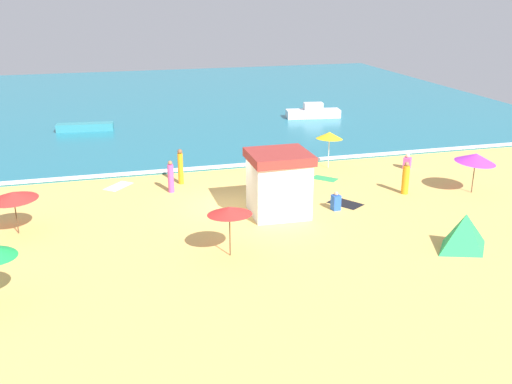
# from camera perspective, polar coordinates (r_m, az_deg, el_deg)

# --- Properties ---
(ground_plane) EXTENTS (60.00, 60.00, 0.00)m
(ground_plane) POSITION_cam_1_polar(r_m,az_deg,el_deg) (27.88, -2.57, -1.44)
(ground_plane) COLOR #EDBC60
(ocean_water) EXTENTS (60.00, 44.00, 0.10)m
(ocean_water) POSITION_cam_1_polar(r_m,az_deg,el_deg) (54.64, -9.13, 8.75)
(ocean_water) COLOR teal
(ocean_water) RESTS_ON ground_plane
(wave_breaker_foam) EXTENTS (57.00, 0.70, 0.01)m
(wave_breaker_foam) POSITION_cam_1_polar(r_m,az_deg,el_deg) (33.70, -4.94, 2.40)
(wave_breaker_foam) COLOR white
(wave_breaker_foam) RESTS_ON ocean_water
(lifeguard_cabana) EXTENTS (2.73, 2.63, 2.95)m
(lifeguard_cabana) POSITION_cam_1_polar(r_m,az_deg,el_deg) (26.51, 2.24, 0.91)
(lifeguard_cabana) COLOR white
(lifeguard_cabana) RESTS_ON ground_plane
(beach_umbrella_1) EXTENTS (2.07, 2.08, 2.09)m
(beach_umbrella_1) POSITION_cam_1_polar(r_m,az_deg,el_deg) (22.17, -2.62, -1.85)
(beach_umbrella_1) COLOR #4C3823
(beach_umbrella_1) RESTS_ON ground_plane
(beach_umbrella_2) EXTENTS (2.19, 2.19, 2.19)m
(beach_umbrella_2) POSITION_cam_1_polar(r_m,az_deg,el_deg) (33.64, 7.23, 5.54)
(beach_umbrella_2) COLOR silver
(beach_umbrella_2) RESTS_ON ground_plane
(beach_umbrella_3) EXTENTS (2.86, 2.85, 2.15)m
(beach_umbrella_3) POSITION_cam_1_polar(r_m,az_deg,el_deg) (31.25, 20.81, 3.15)
(beach_umbrella_3) COLOR #4C3823
(beach_umbrella_3) RESTS_ON ground_plane
(beach_umbrella_6) EXTENTS (2.31, 2.30, 1.92)m
(beach_umbrella_6) POSITION_cam_1_polar(r_m,az_deg,el_deg) (26.29, -22.76, -0.34)
(beach_umbrella_6) COLOR #4C3823
(beach_umbrella_6) RESTS_ON ground_plane
(beach_tent) EXTENTS (2.29, 1.91, 1.50)m
(beach_tent) POSITION_cam_1_polar(r_m,az_deg,el_deg) (24.59, 19.82, -3.68)
(beach_tent) COLOR green
(beach_tent) RESTS_ON ground_plane
(beachgoer_0) EXTENTS (0.32, 0.32, 1.92)m
(beachgoer_0) POSITION_cam_1_polar(r_m,az_deg,el_deg) (31.10, -7.44, 2.48)
(beachgoer_0) COLOR orange
(beachgoer_0) RESTS_ON ground_plane
(beachgoer_1) EXTENTS (0.41, 0.41, 1.82)m
(beachgoer_1) POSITION_cam_1_polar(r_m,az_deg,el_deg) (32.19, 3.25, 3.09)
(beachgoer_1) COLOR red
(beachgoer_1) RESTS_ON ground_plane
(beachgoer_2) EXTENTS (0.42, 0.42, 1.68)m
(beachgoer_2) POSITION_cam_1_polar(r_m,az_deg,el_deg) (29.90, -8.38, 1.44)
(beachgoer_2) COLOR #D84CA5
(beachgoer_2) RESTS_ON ground_plane
(beachgoer_4) EXTENTS (0.57, 0.57, 0.90)m
(beachgoer_4) POSITION_cam_1_polar(r_m,az_deg,el_deg) (34.81, 14.65, 2.88)
(beachgoer_4) COLOR #D84CA5
(beachgoer_4) RESTS_ON ground_plane
(beachgoer_5) EXTENTS (0.42, 0.42, 0.92)m
(beachgoer_5) POSITION_cam_1_polar(r_m,az_deg,el_deg) (27.58, 7.86, -0.96)
(beachgoer_5) COLOR blue
(beachgoer_5) RESTS_ON ground_plane
(beachgoer_6) EXTENTS (0.56, 0.56, 0.94)m
(beachgoer_6) POSITION_cam_1_polar(r_m,az_deg,el_deg) (29.79, 3.50, 0.74)
(beachgoer_6) COLOR black
(beachgoer_6) RESTS_ON ground_plane
(beachgoer_7) EXTENTS (0.36, 0.36, 1.68)m
(beachgoer_7) POSITION_cam_1_polar(r_m,az_deg,el_deg) (30.33, 14.49, 1.25)
(beachgoer_7) COLOR orange
(beachgoer_7) RESTS_ON ground_plane
(beach_towel_0) EXTENTS (1.70, 1.87, 0.01)m
(beach_towel_0) POSITION_cam_1_polar(r_m,az_deg,el_deg) (28.56, 8.77, -1.12)
(beach_towel_0) COLOR black
(beach_towel_0) RESTS_ON ground_plane
(beach_towel_1) EXTENTS (1.51, 1.53, 0.01)m
(beach_towel_1) POSITION_cam_1_polar(r_m,az_deg,el_deg) (32.16, 6.77, 1.32)
(beach_towel_1) COLOR green
(beach_towel_1) RESTS_ON ground_plane
(beach_towel_2) EXTENTS (1.64, 1.73, 0.01)m
(beach_towel_2) POSITION_cam_1_polar(r_m,az_deg,el_deg) (31.55, -13.38, 0.56)
(beach_towel_2) COLOR white
(beach_towel_2) RESTS_ON ground_plane
(small_boat_0) EXTENTS (4.42, 1.82, 1.20)m
(small_boat_0) POSITION_cam_1_polar(r_m,az_deg,el_deg) (47.12, 5.63, 7.79)
(small_boat_0) COLOR white
(small_boat_0) RESTS_ON ocean_water
(small_boat_1) EXTENTS (4.09, 1.31, 0.55)m
(small_boat_1) POSITION_cam_1_polar(r_m,az_deg,el_deg) (44.22, -16.46, 6.15)
(small_boat_1) COLOR teal
(small_boat_1) RESTS_ON ocean_water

